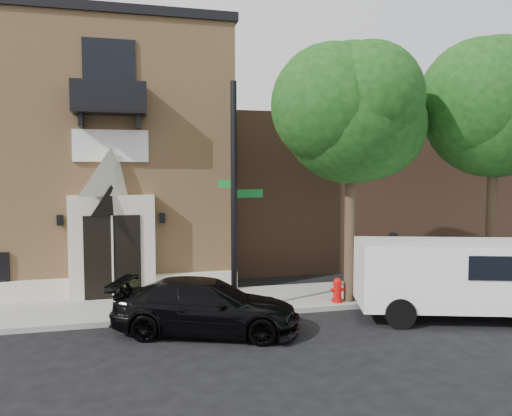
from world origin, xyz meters
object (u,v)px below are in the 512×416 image
at_px(black_sedan, 207,306).
at_px(cargo_van, 462,276).
at_px(street_sign, 234,197).
at_px(fire_hydrant, 337,290).
at_px(dumpster, 406,274).
at_px(pedestrian_near, 392,260).

xyz_separation_m(black_sedan, cargo_van, (7.05, -0.49, 0.52)).
distance_m(black_sedan, street_sign, 3.16).
xyz_separation_m(fire_hydrant, dumpster, (2.60, 0.48, 0.28)).
height_order(dumpster, pedestrian_near, pedestrian_near).
height_order(street_sign, dumpster, street_sign).
bearing_deg(cargo_van, street_sign, -178.81).
xyz_separation_m(cargo_van, dumpster, (-0.25, 2.44, -0.41)).
height_order(fire_hydrant, pedestrian_near, pedestrian_near).
bearing_deg(pedestrian_near, street_sign, -4.36).
bearing_deg(street_sign, dumpster, -10.51).
relative_size(street_sign, pedestrian_near, 3.36).
xyz_separation_m(cargo_van, street_sign, (-6.06, 1.79, 2.18)).
bearing_deg(dumpster, cargo_van, -86.93).
distance_m(black_sedan, fire_hydrant, 4.46).
bearing_deg(fire_hydrant, pedestrian_near, 26.00).
height_order(fire_hydrant, dumpster, dumpster).
relative_size(black_sedan, cargo_van, 0.84).
relative_size(black_sedan, street_sign, 0.74).
distance_m(black_sedan, dumpster, 7.08).
bearing_deg(street_sign, black_sedan, -144.05).
relative_size(cargo_van, fire_hydrant, 7.61).
xyz_separation_m(street_sign, fire_hydrant, (3.21, 0.17, -2.87)).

